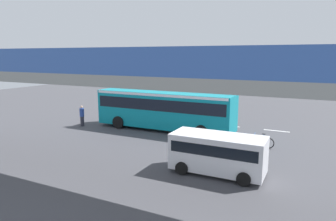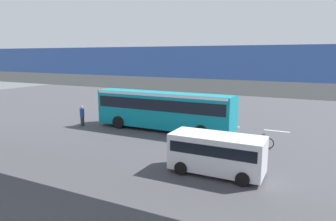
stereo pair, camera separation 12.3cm
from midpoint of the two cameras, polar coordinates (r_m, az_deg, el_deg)
ground at (r=25.47m, az=1.05°, el=-3.35°), size 80.00×80.00×0.00m
city_bus at (r=24.55m, az=-0.58°, el=0.62°), size 11.54×2.85×3.15m
parked_van at (r=15.86m, az=9.45°, el=-7.67°), size 4.80×2.17×2.05m
bicycle_blue at (r=21.08m, az=17.24°, el=-5.73°), size 1.77×0.44×0.96m
bicycle_red at (r=17.73m, az=13.01°, el=-8.59°), size 1.77×0.44×0.96m
pedestrian at (r=27.12m, az=-15.82°, el=-0.98°), size 0.38×0.38×1.79m
traffic_sign at (r=28.42m, az=6.22°, el=1.92°), size 0.08×0.60×2.80m
lane_dash_leftmost at (r=26.09m, az=20.03°, el=-3.65°), size 2.00×0.20×0.01m
lane_dash_left at (r=26.79m, az=11.51°, el=-2.87°), size 2.00×0.20×0.01m
lane_dash_centre at (r=28.05m, az=3.60°, el=-2.08°), size 2.00×0.20×0.01m
lane_dash_right at (r=29.79m, az=-3.51°, el=-1.33°), size 2.00×0.20×0.01m
lane_dash_rightmost at (r=31.94m, az=-9.74°, el=-0.66°), size 2.00×0.20×0.01m
pedestrian_overpass at (r=15.37m, az=-17.37°, el=4.97°), size 31.46×2.60×6.38m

